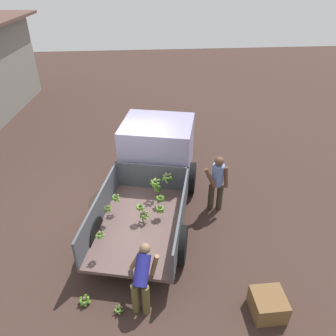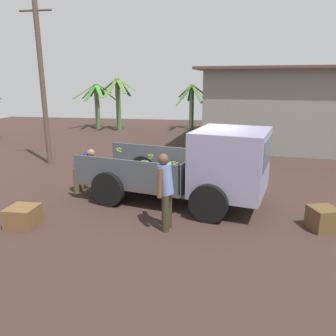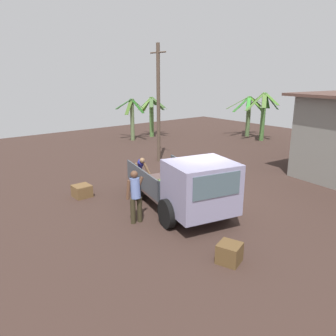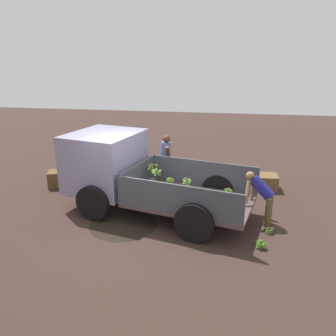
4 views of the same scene
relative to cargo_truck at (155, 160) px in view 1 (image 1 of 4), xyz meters
The scene contains 9 objects.
ground 1.50m from the cargo_truck, 123.34° to the left, with size 36.00×36.00×0.00m, color #392822.
mud_patch_0 1.57m from the cargo_truck, 109.63° to the left, with size 1.66×1.66×0.01m, color #2B231B.
cargo_truck is the anchor object (origin of this frame).
person_foreground_visitor 1.82m from the cargo_truck, 121.31° to the right, with size 0.40×0.68×1.67m.
person_worker_loading 3.69m from the cargo_truck, behind, with size 0.74×0.62×1.30m.
banana_bunch_on_ground_0 4.05m from the cargo_truck, 156.06° to the left, with size 0.24×0.24×0.20m.
banana_bunch_on_ground_1 4.07m from the cargo_truck, 166.53° to the left, with size 0.19×0.20×0.16m.
wooden_crate_0 4.59m from the cargo_truck, 154.60° to the right, with size 0.62×0.62×0.45m, color brown.
wooden_crate_1 2.75m from the cargo_truck, 22.79° to the right, with size 0.54×0.54×0.50m, color brown.
Camera 1 is at (-7.14, -0.59, 5.81)m, focal length 35.00 mm.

